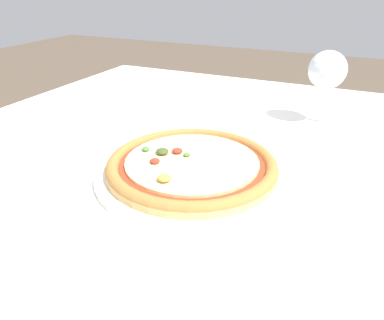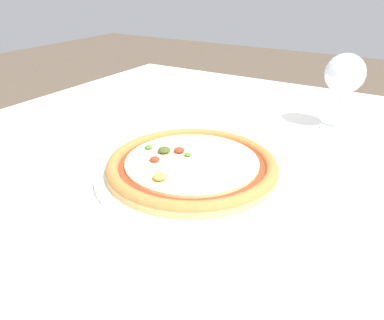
{
  "view_description": "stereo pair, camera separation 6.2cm",
  "coord_description": "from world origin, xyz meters",
  "px_view_note": "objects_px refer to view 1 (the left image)",
  "views": [
    {
      "loc": [
        0.09,
        -0.63,
        1.02
      ],
      "look_at": [
        -0.14,
        -0.12,
        0.74
      ],
      "focal_mm": 35.0,
      "sensor_mm": 36.0,
      "label": 1
    },
    {
      "loc": [
        0.15,
        -0.61,
        1.02
      ],
      "look_at": [
        -0.14,
        -0.12,
        0.74
      ],
      "focal_mm": 35.0,
      "sensor_mm": 36.0,
      "label": 2
    }
  ],
  "objects_px": {
    "dining_table": "(286,194)",
    "pizza_plate": "(192,167)",
    "wine_glass_far_left": "(327,72)",
    "fork": "(100,109)"
  },
  "relations": [
    {
      "from": "fork",
      "to": "wine_glass_far_left",
      "type": "bearing_deg",
      "value": 15.12
    },
    {
      "from": "pizza_plate",
      "to": "wine_glass_far_left",
      "type": "xyz_separation_m",
      "value": [
        0.16,
        0.35,
        0.1
      ]
    },
    {
      "from": "pizza_plate",
      "to": "wine_glass_far_left",
      "type": "distance_m",
      "value": 0.4
    },
    {
      "from": "dining_table",
      "to": "wine_glass_far_left",
      "type": "bearing_deg",
      "value": 85.26
    },
    {
      "from": "fork",
      "to": "pizza_plate",
      "type": "bearing_deg",
      "value": -30.79
    },
    {
      "from": "wine_glass_far_left",
      "to": "dining_table",
      "type": "bearing_deg",
      "value": -94.74
    },
    {
      "from": "pizza_plate",
      "to": "fork",
      "type": "relative_size",
      "value": 1.95
    },
    {
      "from": "dining_table",
      "to": "pizza_plate",
      "type": "bearing_deg",
      "value": -139.31
    },
    {
      "from": "pizza_plate",
      "to": "wine_glass_far_left",
      "type": "relative_size",
      "value": 1.99
    },
    {
      "from": "pizza_plate",
      "to": "fork",
      "type": "height_order",
      "value": "pizza_plate"
    }
  ]
}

